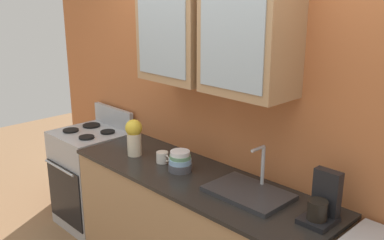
{
  "coord_description": "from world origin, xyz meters",
  "views": [
    {
      "loc": [
        1.97,
        -1.95,
        2.14
      ],
      "look_at": [
        -0.04,
        0.0,
        1.3
      ],
      "focal_mm": 41.08,
      "sensor_mm": 36.0,
      "label": 1
    }
  ],
  "objects": [
    {
      "name": "back_wall_unit",
      "position": [
        0.01,
        0.32,
        1.39
      ],
      "size": [
        4.49,
        0.45,
        2.5
      ],
      "color": "#B76638",
      "rests_on": "ground_plane"
    },
    {
      "name": "cup_near_sink",
      "position": [
        -0.36,
        0.01,
        0.95
      ],
      "size": [
        0.12,
        0.09,
        0.08
      ],
      "color": "silver",
      "rests_on": "counter"
    },
    {
      "name": "sink_faucet",
      "position": [
        0.43,
        0.05,
        0.93
      ],
      "size": [
        0.52,
        0.34,
        0.3
      ],
      "color": "#2D2D30",
      "rests_on": "counter"
    },
    {
      "name": "coffee_maker",
      "position": [
        0.91,
        0.08,
        1.01
      ],
      "size": [
        0.17,
        0.2,
        0.29
      ],
      "color": "black",
      "rests_on": "counter"
    },
    {
      "name": "stove_range",
      "position": [
        -1.37,
        -0.0,
        0.46
      ],
      "size": [
        0.6,
        0.62,
        1.08
      ],
      "color": "#ADAFB5",
      "rests_on": "ground_plane"
    },
    {
      "name": "vase",
      "position": [
        -0.62,
        -0.05,
        1.06
      ],
      "size": [
        0.13,
        0.13,
        0.29
      ],
      "color": "beige",
      "rests_on": "counter"
    },
    {
      "name": "bowl_stack",
      "position": [
        -0.16,
        0.0,
        0.97
      ],
      "size": [
        0.17,
        0.17,
        0.15
      ],
      "color": "#4C4C54",
      "rests_on": "counter"
    },
    {
      "name": "counter",
      "position": [
        0.0,
        0.0,
        0.45
      ],
      "size": [
        2.07,
        0.64,
        0.9
      ],
      "color": "#A87F56",
      "rests_on": "ground_plane"
    }
  ]
}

